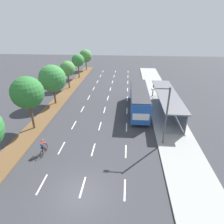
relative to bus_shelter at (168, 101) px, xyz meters
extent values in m
plane|color=#38383D|center=(-9.53, -15.92, -1.86)|extent=(140.00, 140.00, 0.00)
cube|color=brown|center=(-17.83, 4.08, -1.80)|extent=(2.60, 52.00, 0.12)
cube|color=#9E9E99|center=(-0.28, 4.08, -1.79)|extent=(4.50, 52.00, 0.15)
cube|color=white|center=(-13.03, -15.18, -1.86)|extent=(0.14, 2.24, 0.01)
cube|color=white|center=(-13.03, -10.07, -1.86)|extent=(0.14, 2.24, 0.01)
cube|color=white|center=(-13.03, -4.95, -1.86)|extent=(0.14, 2.24, 0.01)
cube|color=white|center=(-13.03, 0.17, -1.86)|extent=(0.14, 2.24, 0.01)
cube|color=white|center=(-13.03, 5.29, -1.86)|extent=(0.14, 2.24, 0.01)
cube|color=white|center=(-13.03, 10.40, -1.86)|extent=(0.14, 2.24, 0.01)
cube|color=white|center=(-13.03, 15.52, -1.86)|extent=(0.14, 2.24, 0.01)
cube|color=white|center=(-13.03, 20.64, -1.86)|extent=(0.14, 2.24, 0.01)
cube|color=white|center=(-13.03, 25.75, -1.86)|extent=(0.14, 2.24, 0.01)
cube|color=white|center=(-9.53, -15.18, -1.86)|extent=(0.14, 2.24, 0.01)
cube|color=white|center=(-9.53, -10.07, -1.86)|extent=(0.14, 2.24, 0.01)
cube|color=white|center=(-9.53, -4.95, -1.86)|extent=(0.14, 2.24, 0.01)
cube|color=white|center=(-9.53, 0.17, -1.86)|extent=(0.14, 2.24, 0.01)
cube|color=white|center=(-9.53, 5.29, -1.86)|extent=(0.14, 2.24, 0.01)
cube|color=white|center=(-9.53, 10.40, -1.86)|extent=(0.14, 2.24, 0.01)
cube|color=white|center=(-9.53, 15.52, -1.86)|extent=(0.14, 2.24, 0.01)
cube|color=white|center=(-9.53, 20.64, -1.86)|extent=(0.14, 2.24, 0.01)
cube|color=white|center=(-9.53, 25.75, -1.86)|extent=(0.14, 2.24, 0.01)
cube|color=white|center=(-6.03, -15.18, -1.86)|extent=(0.14, 2.24, 0.01)
cube|color=white|center=(-6.03, -10.07, -1.86)|extent=(0.14, 2.24, 0.01)
cube|color=white|center=(-6.03, -4.95, -1.86)|extent=(0.14, 2.24, 0.01)
cube|color=white|center=(-6.03, 0.17, -1.86)|extent=(0.14, 2.24, 0.01)
cube|color=white|center=(-6.03, 5.29, -1.86)|extent=(0.14, 2.24, 0.01)
cube|color=white|center=(-6.03, 10.40, -1.86)|extent=(0.14, 2.24, 0.01)
cube|color=white|center=(-6.03, 15.52, -1.86)|extent=(0.14, 2.24, 0.01)
cube|color=white|center=(-6.03, 20.64, -1.86)|extent=(0.14, 2.24, 0.01)
cube|color=white|center=(-6.03, 25.75, -1.86)|extent=(0.14, 2.24, 0.01)
cube|color=gray|center=(-0.28, 0.00, -1.66)|extent=(2.60, 13.46, 0.10)
cylinder|color=#56565B|center=(-1.46, -6.48, -0.31)|extent=(0.16, 0.16, 2.60)
cylinder|color=#56565B|center=(-1.46, 6.48, -0.31)|extent=(0.16, 0.16, 2.60)
cylinder|color=#56565B|center=(0.90, -6.48, -0.31)|extent=(0.16, 0.16, 2.60)
cylinder|color=#56565B|center=(0.90, 6.48, -0.31)|extent=(0.16, 0.16, 2.60)
cube|color=gray|center=(0.96, 0.00, -0.31)|extent=(0.10, 12.79, 2.34)
cube|color=slate|center=(-0.28, 0.00, 1.07)|extent=(2.90, 13.86, 0.16)
cube|color=#2356B2|center=(-4.28, 0.51, -0.01)|extent=(2.50, 11.20, 2.80)
cube|color=#2D3D4C|center=(-4.28, 0.51, 0.84)|extent=(2.54, 10.30, 0.90)
cube|color=#333338|center=(-4.28, 0.51, 1.45)|extent=(2.45, 10.98, 0.12)
cube|color=#2D3D4C|center=(-4.28, 6.13, 0.34)|extent=(2.25, 0.06, 1.54)
cube|color=white|center=(-4.28, -5.11, -0.21)|extent=(2.12, 0.04, 0.90)
cylinder|color=black|center=(-5.38, 3.99, -1.36)|extent=(0.30, 1.00, 1.00)
cylinder|color=black|center=(-3.18, 3.99, -1.36)|extent=(0.30, 1.00, 1.00)
cylinder|color=black|center=(-5.38, -2.96, -1.36)|extent=(0.30, 1.00, 1.00)
cylinder|color=black|center=(-3.18, -2.96, -1.36)|extent=(0.30, 1.00, 1.00)
torus|color=black|center=(-14.51, -10.61, -1.50)|extent=(0.06, 0.72, 0.72)
torus|color=black|center=(-14.51, -11.71, -1.50)|extent=(0.06, 0.72, 0.72)
cylinder|color=maroon|center=(-14.51, -11.16, -1.22)|extent=(0.05, 0.94, 0.05)
cylinder|color=maroon|center=(-14.51, -11.26, -1.40)|extent=(0.05, 0.57, 0.42)
cylinder|color=maroon|center=(-14.51, -11.36, -1.20)|extent=(0.04, 0.04, 0.40)
cube|color=black|center=(-14.51, -11.36, -1.00)|extent=(0.12, 0.24, 0.06)
cylinder|color=black|center=(-14.51, -10.66, -0.95)|extent=(0.46, 0.04, 0.04)
cube|color=red|center=(-14.51, -11.18, -0.67)|extent=(0.30, 0.36, 0.59)
cube|color=#23669E|center=(-14.51, -11.34, -0.65)|extent=(0.26, 0.26, 0.42)
sphere|color=#9E7051|center=(-14.51, -11.06, -0.25)|extent=(0.20, 0.20, 0.20)
cylinder|color=#23232D|center=(-14.63, -11.21, -1.07)|extent=(0.12, 0.42, 0.25)
cylinder|color=#23232D|center=(-14.63, -11.04, -1.33)|extent=(0.10, 0.17, 0.41)
cylinder|color=#23232D|center=(-14.39, -11.21, -1.07)|extent=(0.12, 0.42, 0.25)
cylinder|color=#23232D|center=(-14.39, -11.04, -1.33)|extent=(0.10, 0.17, 0.41)
cylinder|color=red|center=(-14.68, -10.96, -0.62)|extent=(0.09, 0.47, 0.28)
cylinder|color=red|center=(-14.34, -10.96, -0.62)|extent=(0.09, 0.47, 0.28)
cylinder|color=brown|center=(-17.85, -6.28, -0.09)|extent=(0.28, 0.28, 3.32)
sphere|color=#2D7533|center=(-17.85, -6.28, 3.02)|extent=(3.86, 3.86, 3.86)
cylinder|color=brown|center=(-17.99, 1.93, -0.43)|extent=(0.28, 0.28, 2.62)
sphere|color=#38843D|center=(-17.99, 1.93, 2.48)|extent=(4.27, 4.27, 4.27)
cylinder|color=brown|center=(-18.04, 10.14, -0.32)|extent=(0.28, 0.28, 2.85)
sphere|color=#4C8E42|center=(-18.04, 10.14, 2.24)|extent=(3.01, 3.01, 3.01)
cylinder|color=brown|center=(-17.97, 18.35, -0.23)|extent=(0.28, 0.28, 3.03)
sphere|color=#38843D|center=(-17.97, 18.35, 2.39)|extent=(2.97, 2.97, 2.97)
cylinder|color=brown|center=(-17.90, 26.56, -0.47)|extent=(0.28, 0.28, 2.56)
sphere|color=#4C8E42|center=(-17.90, 26.56, 2.13)|extent=(3.52, 3.52, 3.52)
cylinder|color=#4C4C51|center=(-1.93, -8.40, 1.54)|extent=(0.18, 0.18, 6.50)
cylinder|color=#4C4C51|center=(-2.73, -8.40, 4.64)|extent=(1.60, 0.12, 0.12)
cube|color=silver|center=(-3.53, -8.40, 4.57)|extent=(0.44, 0.24, 0.16)
camera|label=1|loc=(-6.14, -26.45, 10.51)|focal=30.30mm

